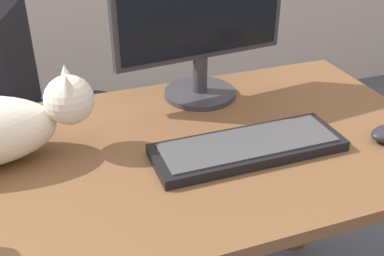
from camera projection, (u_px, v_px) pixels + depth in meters
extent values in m
cube|color=brown|center=(134.00, 161.00, 1.06)|extent=(1.47, 0.69, 0.03)
cube|color=brown|center=(304.00, 169.00, 1.69)|extent=(0.06, 0.06, 0.72)
cylinder|color=black|center=(91.00, 220.00, 1.96)|extent=(0.48, 0.48, 0.04)
cylinder|color=black|center=(85.00, 180.00, 1.86)|extent=(0.06, 0.06, 0.46)
cylinder|color=black|center=(77.00, 123.00, 1.73)|extent=(0.44, 0.44, 0.06)
cube|color=black|center=(14.00, 67.00, 1.60)|extent=(0.15, 0.36, 0.40)
cylinder|color=#333338|center=(200.00, 93.00, 1.32)|extent=(0.20, 0.20, 0.01)
cylinder|color=#333338|center=(200.00, 74.00, 1.29)|extent=(0.04, 0.04, 0.10)
cube|color=#333338|center=(201.00, 1.00, 1.19)|extent=(0.48, 0.07, 0.30)
cube|color=black|center=(203.00, 3.00, 1.18)|extent=(0.45, 0.05, 0.27)
cube|color=black|center=(248.00, 148.00, 1.06)|extent=(0.44, 0.15, 0.02)
cube|color=#444447|center=(248.00, 142.00, 1.06)|extent=(0.40, 0.12, 0.00)
sphere|color=silver|center=(69.00, 100.00, 1.02)|extent=(0.11, 0.11, 0.11)
cone|color=silver|center=(65.00, 74.00, 1.02)|extent=(0.04, 0.04, 0.04)
cone|color=silver|center=(67.00, 85.00, 0.97)|extent=(0.04, 0.04, 0.04)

